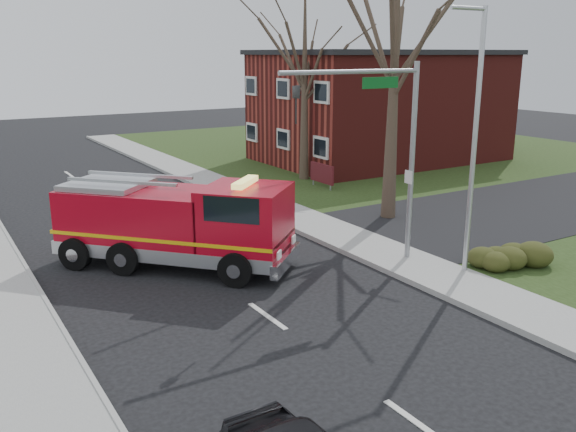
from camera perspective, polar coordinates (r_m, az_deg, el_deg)
ground at (r=17.08m, az=-1.96°, el=-9.36°), size 120.00×120.00×0.00m
sidewalk_right at (r=20.60m, az=13.25°, el=-5.19°), size 2.40×80.00×0.15m
sidewalk_left at (r=15.29m, az=-23.16°, el=-13.41°), size 2.40×80.00×0.15m
brick_building at (r=41.44m, az=8.66°, el=10.14°), size 15.40×10.40×7.25m
health_center_sign at (r=32.34m, az=3.19°, el=3.98°), size 0.12×2.00×1.40m
hedge_corner at (r=21.84m, az=20.42°, el=-3.19°), size 2.80×2.00×0.90m
bare_tree_near at (r=26.02m, az=10.02°, el=15.59°), size 6.00×6.00×12.00m
bare_tree_far at (r=34.11m, az=1.58°, el=14.05°), size 5.25×5.25×10.50m
traffic_signal_mast at (r=19.94m, az=8.95°, el=8.09°), size 5.29×0.18×6.80m
streetlight_pole at (r=19.89m, az=16.98°, el=7.16°), size 1.48×0.16×8.40m
fire_engine at (r=20.86m, az=-10.30°, el=-0.88°), size 7.22×7.53×3.14m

